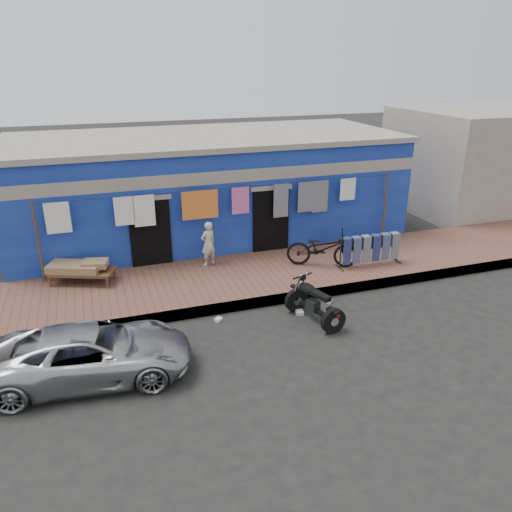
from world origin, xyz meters
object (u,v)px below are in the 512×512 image
at_px(bicycle, 322,244).
at_px(jeans_rack, 370,250).
at_px(seated_person, 208,244).
at_px(motorcycle, 314,302).
at_px(car, 92,353).
at_px(charpoy, 82,272).

relative_size(bicycle, jeans_rack, 1.03).
relative_size(seated_person, jeans_rack, 0.66).
relative_size(motorcycle, jeans_rack, 0.88).
bearing_deg(jeans_rack, bicycle, 163.51).
height_order(car, bicycle, bicycle).
bearing_deg(motorcycle, charpoy, 128.25).
bearing_deg(charpoy, motorcycle, -34.34).
xyz_separation_m(motorcycle, jeans_rack, (2.61, 2.02, 0.20)).
xyz_separation_m(seated_person, motorcycle, (1.59, -3.47, -0.37)).
bearing_deg(motorcycle, seated_person, 97.26).
distance_m(seated_person, bicycle, 3.12).
height_order(seated_person, jeans_rack, seated_person).
relative_size(bicycle, motorcycle, 1.17).
bearing_deg(charpoy, car, -88.45).
height_order(bicycle, charpoy, bicycle).
relative_size(car, jeans_rack, 2.00).
bearing_deg(charpoy, seated_person, 1.81).
xyz_separation_m(car, motorcycle, (4.82, 0.59, -0.03)).
distance_m(seated_person, charpoy, 3.35).
distance_m(car, jeans_rack, 7.87).
distance_m(car, motorcycle, 4.86).
xyz_separation_m(car, seated_person, (3.23, 4.06, 0.34)).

